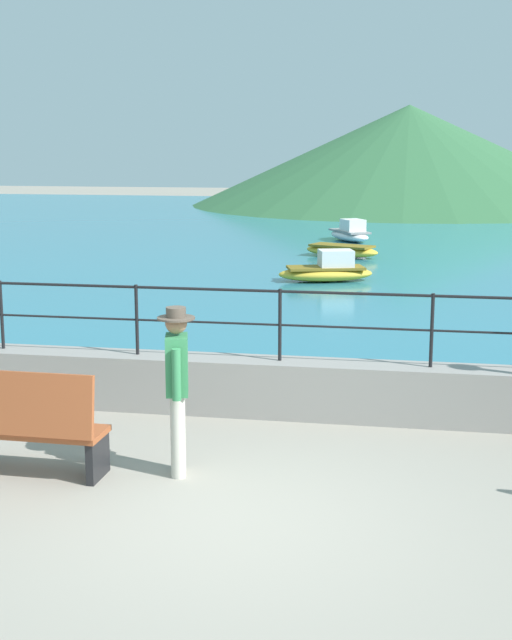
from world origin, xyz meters
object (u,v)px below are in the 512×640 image
object	(u,v)px
bench_main	(19,423)
boat_0	(342,250)
boat_1	(328,270)
boat_2	(350,233)
person_walking	(177,382)

from	to	relation	value
bench_main	boat_0	distance (m)	18.05
boat_1	boat_2	bearing A→B (deg)	90.95
boat_0	boat_1	xyz separation A→B (m)	(0.06, -4.74, 0.07)
boat_1	boat_0	bearing A→B (deg)	90.71
bench_main	person_walking	bearing A→B (deg)	12.21
bench_main	boat_2	bearing A→B (deg)	85.79
bench_main	boat_2	world-z (taller)	bench_main
bench_main	boat_1	world-z (taller)	bench_main
boat_0	boat_2	distance (m)	4.44
boat_0	boat_2	size ratio (longest dim) A/B	1.01
bench_main	boat_1	bearing A→B (deg)	82.24
boat_2	boat_0	bearing A→B (deg)	-88.80
bench_main	person_walking	distance (m)	1.66
bench_main	boat_2	xyz separation A→B (m)	(1.65, 22.40, -0.23)
boat_2	bench_main	bearing A→B (deg)	-94.21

